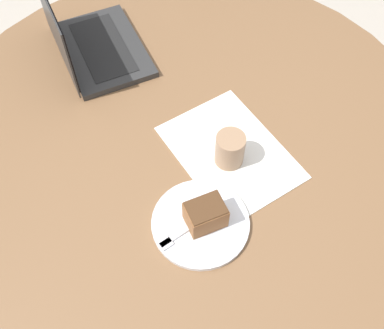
# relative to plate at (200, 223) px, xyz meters

# --- Properties ---
(ground_plane) EXTENTS (12.00, 12.00, 0.00)m
(ground_plane) POSITION_rel_plate_xyz_m (-0.27, 0.01, -0.74)
(ground_plane) COLOR #B7AD9E
(dining_table) EXTENTS (1.32, 1.32, 0.74)m
(dining_table) POSITION_rel_plate_xyz_m (-0.27, 0.01, -0.12)
(dining_table) COLOR brown
(dining_table) RESTS_ON ground_plane
(paper_document) EXTENTS (0.40, 0.35, 0.00)m
(paper_document) POSITION_rel_plate_xyz_m (-0.18, 0.11, -0.00)
(paper_document) COLOR white
(paper_document) RESTS_ON dining_table
(plate) EXTENTS (0.22, 0.22, 0.01)m
(plate) POSITION_rel_plate_xyz_m (0.00, 0.00, 0.00)
(plate) COLOR silver
(plate) RESTS_ON dining_table
(cake_slice) EXTENTS (0.08, 0.09, 0.07)m
(cake_slice) POSITION_rel_plate_xyz_m (0.00, 0.01, 0.04)
(cake_slice) COLOR brown
(cake_slice) RESTS_ON plate
(fork) EXTENTS (0.09, 0.16, 0.00)m
(fork) POSITION_rel_plate_xyz_m (0.01, -0.04, 0.01)
(fork) COLOR silver
(fork) RESTS_ON plate
(coffee_glass) EXTENTS (0.07, 0.07, 0.09)m
(coffee_glass) POSITION_rel_plate_xyz_m (-0.16, 0.10, 0.04)
(coffee_glass) COLOR #997556
(coffee_glass) RESTS_ON dining_table
(laptop) EXTENTS (0.36, 0.30, 0.23)m
(laptop) POSITION_rel_plate_xyz_m (-0.58, -0.20, 0.03)
(laptop) COLOR #2D2D2D
(laptop) RESTS_ON dining_table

